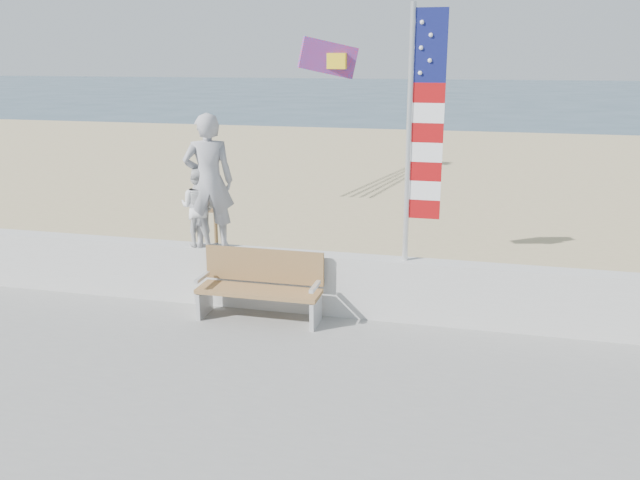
# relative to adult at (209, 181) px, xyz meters

# --- Properties ---
(ground) EXTENTS (220.00, 220.00, 0.00)m
(ground) POSITION_rel_adult_xyz_m (1.56, -2.00, -2.09)
(ground) COLOR #2A4254
(ground) RESTS_ON ground
(sand) EXTENTS (90.00, 40.00, 0.08)m
(sand) POSITION_rel_adult_xyz_m (1.56, 7.00, -2.05)
(sand) COLOR tan
(sand) RESTS_ON ground
(seawall) EXTENTS (30.00, 0.35, 0.90)m
(seawall) POSITION_rel_adult_xyz_m (1.56, 0.00, -1.46)
(seawall) COLOR beige
(seawall) RESTS_ON boardwalk
(adult) EXTENTS (0.86, 0.72, 2.02)m
(adult) POSITION_rel_adult_xyz_m (0.00, 0.00, 0.00)
(adult) COLOR #98989D
(adult) RESTS_ON seawall
(child) EXTENTS (0.62, 0.49, 1.21)m
(child) POSITION_rel_adult_xyz_m (-0.18, 0.00, -0.41)
(child) COLOR silver
(child) RESTS_ON seawall
(bench) EXTENTS (1.80, 0.57, 1.00)m
(bench) POSITION_rel_adult_xyz_m (0.94, -0.45, -1.40)
(bench) COLOR #9C7344
(bench) RESTS_ON boardwalk
(flag) EXTENTS (0.50, 0.08, 3.50)m
(flag) POSITION_rel_adult_xyz_m (3.09, -0.00, 0.90)
(flag) COLOR silver
(flag) RESTS_ON seawall
(parafoil_kite) EXTENTS (1.04, 0.62, 0.70)m
(parafoil_kite) POSITION_rel_adult_xyz_m (1.32, 2.25, 1.76)
(parafoil_kite) COLOR red
(parafoil_kite) RESTS_ON ground
(sign) EXTENTS (0.32, 0.07, 1.46)m
(sign) POSITION_rel_adult_xyz_m (-0.77, 2.00, -1.15)
(sign) COLOR brown
(sign) RESTS_ON sand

